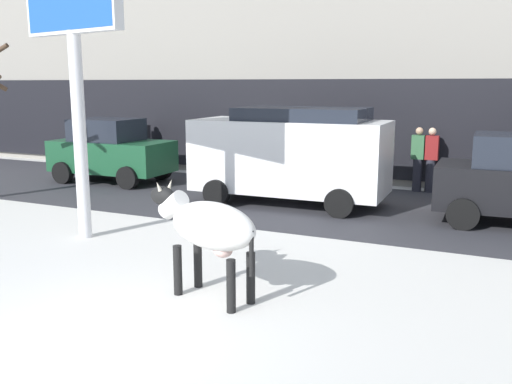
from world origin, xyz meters
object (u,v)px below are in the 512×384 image
object	(u,v)px
cow_holstein	(210,226)
pedestrian_by_cars	(431,160)
billboard	(71,0)
pedestrian_far_left	(418,159)
car_darkgreen_hatchback	(111,151)
car_white_van	(291,153)
pedestrian_near_billboard	(145,144)

from	to	relation	value
cow_holstein	pedestrian_by_cars	world-z (taller)	pedestrian_by_cars
cow_holstein	billboard	bearing A→B (deg)	155.76
cow_holstein	pedestrian_far_left	bearing A→B (deg)	82.11
billboard	pedestrian_far_left	bearing A→B (deg)	56.34
car_darkgreen_hatchback	car_white_van	world-z (taller)	car_white_van
pedestrian_far_left	pedestrian_by_cars	bearing A→B (deg)	0.00
cow_holstein	billboard	distance (m)	5.22
car_darkgreen_hatchback	pedestrian_by_cars	size ratio (longest dim) A/B	2.05
billboard	car_white_van	xyz separation A→B (m)	(2.42, 4.47, -3.07)
car_white_van	pedestrian_near_billboard	xyz separation A→B (m)	(-6.40, 2.94, -0.36)
pedestrian_near_billboard	cow_holstein	bearing A→B (deg)	-49.84
car_white_van	pedestrian_by_cars	distance (m)	4.11
car_darkgreen_hatchback	pedestrian_near_billboard	xyz separation A→B (m)	(-0.43, 2.25, -0.05)
pedestrian_near_billboard	pedestrian_far_left	bearing A→B (deg)	0.00
billboard	pedestrian_near_billboard	world-z (taller)	billboard
pedestrian_by_cars	pedestrian_far_left	distance (m)	0.33
pedestrian_far_left	pedestrian_near_billboard	bearing A→B (deg)	180.00
car_white_van	pedestrian_far_left	bearing A→B (deg)	49.45
cow_holstein	pedestrian_near_billboard	world-z (taller)	pedestrian_near_billboard
billboard	pedestrian_far_left	distance (m)	9.55
billboard	cow_holstein	bearing A→B (deg)	-24.24
pedestrian_far_left	car_white_van	bearing A→B (deg)	-130.55
billboard	car_white_van	world-z (taller)	billboard
car_white_van	pedestrian_near_billboard	world-z (taller)	car_white_van
car_darkgreen_hatchback	car_white_van	distance (m)	6.02
cow_holstein	pedestrian_by_cars	distance (m)	9.21
billboard	pedestrian_near_billboard	xyz separation A→B (m)	(-3.98, 7.42, -3.43)
cow_holstein	car_darkgreen_hatchback	world-z (taller)	car_darkgreen_hatchback
pedestrian_by_cars	car_white_van	bearing A→B (deg)	-134.09
car_darkgreen_hatchback	pedestrian_near_billboard	size ratio (longest dim) A/B	2.05
cow_holstein	pedestrian_far_left	size ratio (longest dim) A/B	1.12
car_white_van	pedestrian_near_billboard	distance (m)	7.05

